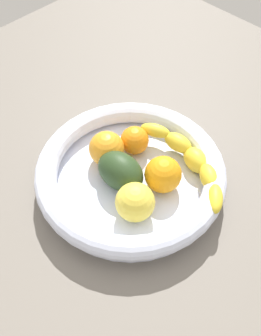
{
  "coord_description": "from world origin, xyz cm",
  "views": [
    {
      "loc": [
        -30.03,
        30.37,
        62.48
      ],
      "look_at": [
        0.0,
        0.0,
        7.91
      ],
      "focal_mm": 42.54,
      "sensor_mm": 36.0,
      "label": 1
    }
  ],
  "objects_px": {
    "fruit_bowl": "(131,174)",
    "avocado_dark": "(120,171)",
    "orange_mid_right": "(163,174)",
    "banana_draped_left": "(192,160)",
    "orange_mid_left": "(135,140)",
    "orange_front": "(107,149)",
    "apple_yellow": "(135,202)"
  },
  "relations": [
    {
      "from": "apple_yellow",
      "to": "avocado_dark",
      "type": "distance_m",
      "value": 0.07
    },
    {
      "from": "orange_front",
      "to": "apple_yellow",
      "type": "xyz_separation_m",
      "value": [
        -0.12,
        0.05,
        0.0
      ]
    },
    {
      "from": "orange_front",
      "to": "fruit_bowl",
      "type": "bearing_deg",
      "value": 179.64
    },
    {
      "from": "fruit_bowl",
      "to": "orange_front",
      "type": "height_order",
      "value": "orange_front"
    },
    {
      "from": "orange_mid_right",
      "to": "banana_draped_left",
      "type": "bearing_deg",
      "value": -101.14
    },
    {
      "from": "fruit_bowl",
      "to": "orange_mid_left",
      "type": "bearing_deg",
      "value": -51.77
    },
    {
      "from": "fruit_bowl",
      "to": "orange_mid_left",
      "type": "height_order",
      "value": "orange_mid_left"
    },
    {
      "from": "fruit_bowl",
      "to": "orange_mid_left",
      "type": "xyz_separation_m",
      "value": [
        0.04,
        -0.05,
        0.02
      ]
    },
    {
      "from": "fruit_bowl",
      "to": "apple_yellow",
      "type": "distance_m",
      "value": 0.08
    },
    {
      "from": "fruit_bowl",
      "to": "avocado_dark",
      "type": "height_order",
      "value": "avocado_dark"
    },
    {
      "from": "orange_front",
      "to": "orange_mid_right",
      "type": "height_order",
      "value": "same"
    },
    {
      "from": "banana_draped_left",
      "to": "orange_mid_left",
      "type": "bearing_deg",
      "value": 19.46
    },
    {
      "from": "orange_mid_left",
      "to": "avocado_dark",
      "type": "height_order",
      "value": "avocado_dark"
    },
    {
      "from": "banana_draped_left",
      "to": "fruit_bowl",
      "type": "bearing_deg",
      "value": 55.27
    },
    {
      "from": "fruit_bowl",
      "to": "banana_draped_left",
      "type": "relative_size",
      "value": 1.46
    },
    {
      "from": "fruit_bowl",
      "to": "banana_draped_left",
      "type": "height_order",
      "value": "banana_draped_left"
    },
    {
      "from": "apple_yellow",
      "to": "orange_front",
      "type": "bearing_deg",
      "value": -21.86
    },
    {
      "from": "orange_mid_left",
      "to": "orange_mid_right",
      "type": "bearing_deg",
      "value": 164.47
    },
    {
      "from": "banana_draped_left",
      "to": "avocado_dark",
      "type": "relative_size",
      "value": 2.61
    },
    {
      "from": "orange_mid_right",
      "to": "avocado_dark",
      "type": "xyz_separation_m",
      "value": [
        0.06,
        0.05,
        -0.0
      ]
    },
    {
      "from": "orange_front",
      "to": "orange_mid_left",
      "type": "height_order",
      "value": "orange_front"
    },
    {
      "from": "orange_front",
      "to": "apple_yellow",
      "type": "relative_size",
      "value": 0.98
    },
    {
      "from": "banana_draped_left",
      "to": "apple_yellow",
      "type": "height_order",
      "value": "apple_yellow"
    },
    {
      "from": "orange_mid_right",
      "to": "avocado_dark",
      "type": "height_order",
      "value": "same"
    },
    {
      "from": "orange_front",
      "to": "orange_mid_left",
      "type": "xyz_separation_m",
      "value": [
        -0.02,
        -0.05,
        -0.01
      ]
    },
    {
      "from": "fruit_bowl",
      "to": "orange_mid_left",
      "type": "distance_m",
      "value": 0.07
    },
    {
      "from": "orange_front",
      "to": "orange_mid_left",
      "type": "bearing_deg",
      "value": -108.73
    },
    {
      "from": "avocado_dark",
      "to": "orange_front",
      "type": "bearing_deg",
      "value": -19.03
    },
    {
      "from": "banana_draped_left",
      "to": "avocado_dark",
      "type": "height_order",
      "value": "avocado_dark"
    },
    {
      "from": "banana_draped_left",
      "to": "orange_mid_left",
      "type": "xyz_separation_m",
      "value": [
        0.11,
        0.04,
        0.0
      ]
    },
    {
      "from": "avocado_dark",
      "to": "apple_yellow",
      "type": "bearing_deg",
      "value": 155.77
    },
    {
      "from": "fruit_bowl",
      "to": "orange_mid_right",
      "type": "relative_size",
      "value": 5.21
    }
  ]
}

